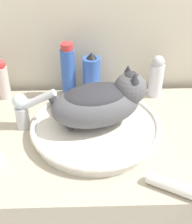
% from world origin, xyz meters
% --- Properties ---
extents(vanity_counter, '(1.12, 0.57, 0.84)m').
position_xyz_m(vanity_counter, '(0.00, 0.29, 0.42)').
color(vanity_counter, '#B2A893').
rests_on(vanity_counter, ground_plane).
extents(sink_basin, '(0.42, 0.42, 0.04)m').
position_xyz_m(sink_basin, '(-0.01, 0.30, 0.86)').
color(sink_basin, white).
rests_on(sink_basin, vanity_counter).
extents(cat, '(0.32, 0.25, 0.17)m').
position_xyz_m(cat, '(0.01, 0.30, 0.96)').
color(cat, '#56565B').
rests_on(cat, sink_basin).
extents(faucet, '(0.15, 0.06, 0.15)m').
position_xyz_m(faucet, '(-0.24, 0.33, 0.91)').
color(faucet, silver).
rests_on(faucet, vanity_counter).
extents(lotion_bottle_white, '(0.05, 0.05, 0.16)m').
position_xyz_m(lotion_bottle_white, '(0.23, 0.53, 0.92)').
color(lotion_bottle_white, silver).
rests_on(lotion_bottle_white, vanity_counter).
extents(deodorant_stick, '(0.04, 0.04, 0.16)m').
position_xyz_m(deodorant_stick, '(-0.35, 0.53, 0.91)').
color(deodorant_stick, silver).
rests_on(deodorant_stick, vanity_counter).
extents(spray_bottle_trigger, '(0.07, 0.07, 0.18)m').
position_xyz_m(spray_bottle_trigger, '(-0.02, 0.53, 0.92)').
color(spray_bottle_trigger, '#335BB7').
rests_on(spray_bottle_trigger, vanity_counter).
extents(shampoo_bottle_tall, '(0.05, 0.05, 0.22)m').
position_xyz_m(shampoo_bottle_tall, '(-0.10, 0.53, 0.94)').
color(shampoo_bottle_tall, '#335BB7').
rests_on(shampoo_bottle_tall, vanity_counter).
extents(cream_tube, '(0.17, 0.12, 0.04)m').
position_xyz_m(cream_tube, '(0.20, 0.04, 0.85)').
color(cream_tube, silver).
rests_on(cream_tube, vanity_counter).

